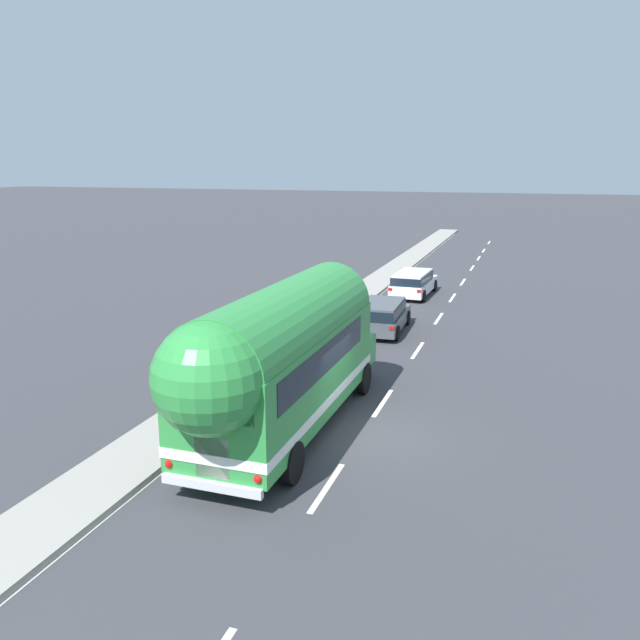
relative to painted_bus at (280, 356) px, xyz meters
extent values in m
plane|color=#38383D|center=(1.99, 0.91, -2.30)|extent=(300.00, 300.00, 0.00)
cube|color=silver|center=(1.99, -2.14, -2.30)|extent=(0.14, 2.40, 0.01)
cube|color=silver|center=(1.99, 3.42, -2.30)|extent=(0.14, 2.40, 0.01)
cube|color=silver|center=(1.99, 9.41, -2.30)|extent=(0.14, 2.40, 0.01)
cube|color=silver|center=(1.99, 15.01, -2.30)|extent=(0.14, 2.40, 0.01)
cube|color=silver|center=(1.99, 20.07, -2.30)|extent=(0.14, 2.40, 0.01)
cube|color=silver|center=(1.99, 25.10, -2.30)|extent=(0.14, 2.40, 0.01)
cube|color=silver|center=(1.99, 30.84, -2.30)|extent=(0.14, 2.40, 0.01)
cube|color=silver|center=(1.99, 35.90, -2.30)|extent=(0.14, 2.40, 0.01)
cube|color=silver|center=(1.99, 40.51, -2.30)|extent=(0.14, 2.40, 0.01)
cube|color=silver|center=(1.99, 46.47, -2.30)|extent=(0.14, 2.40, 0.01)
cube|color=silver|center=(-1.97, 12.91, -2.30)|extent=(0.12, 80.00, 0.01)
cube|color=gray|center=(-2.94, 10.91, -2.23)|extent=(1.94, 90.00, 0.15)
cube|color=#2D8C3D|center=(0.00, 0.35, -0.55)|extent=(2.56, 8.24, 2.30)
cylinder|color=#2D8C3D|center=(0.00, 0.35, 0.60)|extent=(2.51, 8.14, 2.45)
sphere|color=#2D8C3D|center=(-0.03, -3.71, 0.60)|extent=(2.40, 2.40, 2.40)
cube|color=#2D8C3D|center=(0.04, 5.11, -1.23)|extent=(2.27, 1.32, 0.95)
cube|color=silver|center=(0.00, 0.35, -1.20)|extent=(2.60, 8.28, 0.24)
cube|color=black|center=(0.00, 0.05, 0.05)|extent=(2.58, 6.44, 0.76)
cube|color=black|center=(-0.03, -3.72, 0.10)|extent=(2.00, 0.09, 0.84)
cube|color=silver|center=(-0.03, -3.73, -1.15)|extent=(0.80, 0.07, 0.90)
cube|color=silver|center=(-0.03, -3.82, -1.75)|extent=(2.34, 0.16, 0.20)
sphere|color=red|center=(-1.08, -3.74, -1.45)|extent=(0.20, 0.20, 0.20)
sphere|color=red|center=(1.02, -3.75, -1.45)|extent=(0.20, 0.20, 0.20)
cube|color=black|center=(0.03, 4.51, 0.10)|extent=(2.14, 0.12, 0.96)
cube|color=silver|center=(0.04, 5.80, -1.35)|extent=(0.90, 0.11, 0.56)
cylinder|color=black|center=(-1.14, 4.07, -1.80)|extent=(0.27, 1.00, 1.00)
cylinder|color=black|center=(1.20, 4.05, -1.80)|extent=(0.27, 1.00, 1.00)
cylinder|color=black|center=(-1.19, -2.16, -1.80)|extent=(0.27, 1.00, 1.00)
cylinder|color=black|center=(1.15, -2.17, -1.80)|extent=(0.27, 1.00, 1.00)
cube|color=#474C51|center=(-0.01, 11.93, -1.78)|extent=(1.93, 4.32, 0.60)
cube|color=#474C51|center=(0.01, 11.45, -1.21)|extent=(1.68, 3.07, 0.55)
cube|color=black|center=(0.01, 11.45, -1.24)|extent=(1.74, 3.11, 0.43)
cube|color=red|center=(-0.70, 9.76, -1.60)|extent=(0.20, 0.05, 0.14)
cube|color=red|center=(0.84, 9.81, -1.60)|extent=(0.20, 0.05, 0.14)
cylinder|color=black|center=(-0.90, 13.33, -1.98)|extent=(0.22, 0.65, 0.64)
cylinder|color=black|center=(0.79, 13.39, -1.98)|extent=(0.22, 0.65, 0.64)
cylinder|color=black|center=(-0.80, 10.46, -1.98)|extent=(0.22, 0.65, 0.64)
cylinder|color=black|center=(0.89, 10.53, -1.98)|extent=(0.22, 0.65, 0.64)
cube|color=white|center=(-0.16, 20.13, -1.78)|extent=(1.94, 4.66, 0.60)
cube|color=white|center=(-0.18, 19.65, -1.21)|extent=(1.70, 3.40, 0.55)
cube|color=black|center=(-0.18, 19.65, -1.24)|extent=(1.76, 3.44, 0.43)
cube|color=red|center=(-1.01, 17.85, -1.60)|extent=(0.20, 0.05, 0.14)
cube|color=red|center=(0.53, 17.80, -1.60)|extent=(0.20, 0.05, 0.14)
cylinder|color=black|center=(-0.95, 21.76, -1.98)|extent=(0.22, 0.65, 0.64)
cylinder|color=black|center=(0.75, 21.70, -1.98)|extent=(0.22, 0.65, 0.64)
cylinder|color=black|center=(-1.07, 18.56, -1.98)|extent=(0.22, 0.65, 0.64)
cylinder|color=black|center=(0.63, 18.50, -1.98)|extent=(0.22, 0.65, 0.64)
camera|label=1|loc=(6.05, -14.72, 4.85)|focal=35.99mm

